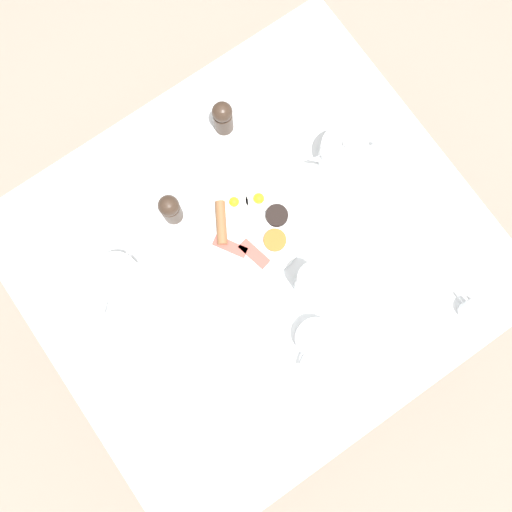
# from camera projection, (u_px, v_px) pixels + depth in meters

# --- Properties ---
(ground_plane) EXTENTS (8.00, 8.00, 0.00)m
(ground_plane) POSITION_uv_depth(u_px,v_px,m) (256.00, 292.00, 2.16)
(ground_plane) COLOR gray
(table) EXTENTS (0.97, 1.07, 0.72)m
(table) POSITION_uv_depth(u_px,v_px,m) (256.00, 262.00, 1.51)
(table) COLOR silver
(table) RESTS_ON ground_plane
(breakfast_plate) EXTENTS (0.27, 0.27, 0.04)m
(breakfast_plate) POSITION_uv_depth(u_px,v_px,m) (250.00, 225.00, 1.45)
(breakfast_plate) COLOR white
(breakfast_plate) RESTS_ON table
(teapot_near) EXTENTS (0.12, 0.17, 0.12)m
(teapot_near) POSITION_uv_depth(u_px,v_px,m) (118.00, 279.00, 1.39)
(teapot_near) COLOR white
(teapot_near) RESTS_ON table
(teapot_far) EXTENTS (0.11, 0.19, 0.12)m
(teapot_far) POSITION_uv_depth(u_px,v_px,m) (343.00, 152.00, 1.44)
(teapot_far) COLOR white
(teapot_far) RESTS_ON table
(teacup_with_saucer_left) EXTENTS (0.14, 0.14, 0.06)m
(teacup_with_saucer_left) POSITION_uv_depth(u_px,v_px,m) (313.00, 339.00, 1.38)
(teacup_with_saucer_left) COLOR white
(teacup_with_saucer_left) RESTS_ON table
(water_glass_tall) EXTENTS (0.07, 0.07, 0.14)m
(water_glass_tall) POSITION_uv_depth(u_px,v_px,m) (310.00, 281.00, 1.36)
(water_glass_tall) COLOR white
(water_glass_tall) RESTS_ON table
(creamer_jug) EXTENTS (0.08, 0.05, 0.06)m
(creamer_jug) POSITION_uv_depth(u_px,v_px,m) (472.00, 310.00, 1.39)
(creamer_jug) COLOR white
(creamer_jug) RESTS_ON table
(pepper_grinder) EXTENTS (0.05, 0.05, 0.12)m
(pepper_grinder) POSITION_uv_depth(u_px,v_px,m) (223.00, 117.00, 1.45)
(pepper_grinder) COLOR #38281E
(pepper_grinder) RESTS_ON table
(salt_grinder) EXTENTS (0.05, 0.05, 0.12)m
(salt_grinder) POSITION_uv_depth(u_px,v_px,m) (170.00, 209.00, 1.40)
(salt_grinder) COLOR #38281E
(salt_grinder) RESTS_ON table
(napkin_folded) EXTENTS (0.20, 0.17, 0.01)m
(napkin_folded) POSITION_uv_depth(u_px,v_px,m) (209.00, 358.00, 1.40)
(napkin_folded) COLOR white
(napkin_folded) RESTS_ON table
(fork_by_plate) EXTENTS (0.15, 0.11, 0.00)m
(fork_by_plate) POSITION_uv_depth(u_px,v_px,m) (388.00, 341.00, 1.41)
(fork_by_plate) COLOR silver
(fork_by_plate) RESTS_ON table
(knife_by_plate) EXTENTS (0.17, 0.12, 0.00)m
(knife_by_plate) POSITION_uv_depth(u_px,v_px,m) (435.00, 227.00, 1.46)
(knife_by_plate) COLOR silver
(knife_by_plate) RESTS_ON table
(spoon_for_tea) EXTENTS (0.13, 0.09, 0.00)m
(spoon_for_tea) POSITION_uv_depth(u_px,v_px,m) (115.00, 373.00, 1.39)
(spoon_for_tea) COLOR silver
(spoon_for_tea) RESTS_ON table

